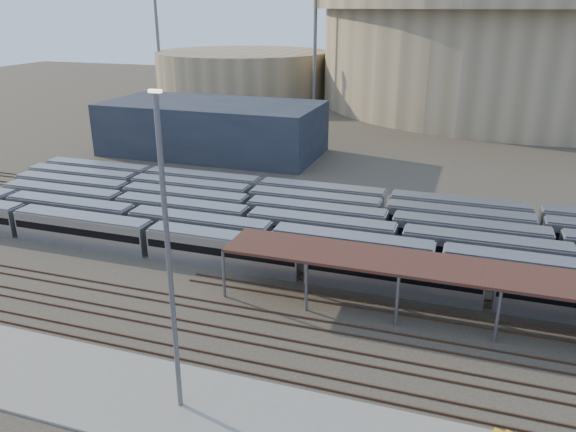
% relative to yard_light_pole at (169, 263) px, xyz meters
% --- Properties ---
extents(ground, '(420.00, 420.00, 0.00)m').
position_rel_yard_light_pole_xyz_m(ground, '(4.06, 14.96, -11.61)').
color(ground, '#383026').
rests_on(ground, ground).
extents(apron, '(50.00, 9.00, 0.20)m').
position_rel_yard_light_pole_xyz_m(apron, '(-0.94, -0.04, -11.51)').
color(apron, gray).
rests_on(apron, ground).
extents(subway_trains, '(126.10, 23.90, 3.60)m').
position_rel_yard_light_pole_xyz_m(subway_trains, '(6.08, 33.46, -9.81)').
color(subway_trains, silver).
rests_on(subway_trains, ground).
extents(inspection_shed, '(60.30, 6.00, 5.30)m').
position_rel_yard_light_pole_xyz_m(inspection_shed, '(26.06, 18.96, -6.63)').
color(inspection_shed, slate).
rests_on(inspection_shed, ground).
extents(empty_tracks, '(170.00, 9.62, 0.18)m').
position_rel_yard_light_pole_xyz_m(empty_tracks, '(4.06, 9.96, -11.52)').
color(empty_tracks, '#4C3323').
rests_on(empty_tracks, ground).
extents(stadium, '(124.00, 124.00, 32.50)m').
position_rel_yard_light_pole_xyz_m(stadium, '(29.06, 154.96, 4.86)').
color(stadium, gray).
rests_on(stadium, ground).
extents(secondary_arena, '(56.00, 56.00, 14.00)m').
position_rel_yard_light_pole_xyz_m(secondary_arena, '(-55.94, 144.96, -4.61)').
color(secondary_arena, gray).
rests_on(secondary_arena, ground).
extents(service_building, '(42.00, 20.00, 10.00)m').
position_rel_yard_light_pole_xyz_m(service_building, '(-30.94, 69.96, -6.61)').
color(service_building, '#1E232D').
rests_on(service_building, ground).
extents(floodlight_0, '(4.00, 1.00, 38.40)m').
position_rel_yard_light_pole_xyz_m(floodlight_0, '(-25.94, 124.96, 9.04)').
color(floodlight_0, slate).
rests_on(floodlight_0, ground).
extents(floodlight_1, '(4.00, 1.00, 38.40)m').
position_rel_yard_light_pole_xyz_m(floodlight_1, '(-80.94, 134.96, 9.04)').
color(floodlight_1, slate).
rests_on(floodlight_1, ground).
extents(floodlight_3, '(4.00, 1.00, 38.40)m').
position_rel_yard_light_pole_xyz_m(floodlight_3, '(-5.94, 174.96, 9.04)').
color(floodlight_3, slate).
rests_on(floodlight_3, ground).
extents(yard_light_pole, '(0.81, 0.36, 22.66)m').
position_rel_yard_light_pole_xyz_m(yard_light_pole, '(0.00, 0.00, 0.00)').
color(yard_light_pole, slate).
rests_on(yard_light_pole, apron).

